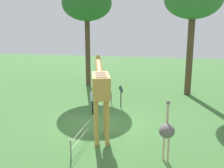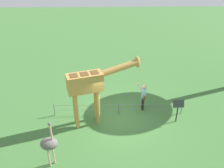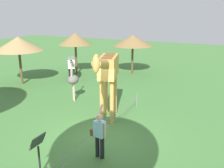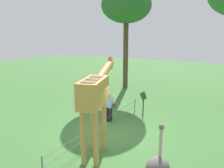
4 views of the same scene
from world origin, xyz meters
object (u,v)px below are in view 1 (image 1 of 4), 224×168
Objects in this scene: visitor at (95,99)px; tree_northeast at (87,4)px; tree_east at (193,0)px; ostrich at (167,131)px; info_sign at (121,92)px; giraffe at (100,87)px.

tree_northeast is at bearing 20.12° from visitor.
tree_east is (5.67, -5.33, 5.64)m from visitor.
ostrich is 11.45m from tree_east.
visitor is 9.38m from tree_northeast.
visitor is 2.01m from info_sign.
tree_northeast is at bearing 80.03° from tree_east.
giraffe is 2.10× the size of visitor.
ostrich is 0.28× the size of tree_east.
ostrich is 6.57m from info_sign.
ostrich is at bearing -118.95° from giraffe.
giraffe is 0.46× the size of tree_east.
ostrich is (-4.35, -3.91, 0.27)m from visitor.
giraffe is 1.65× the size of ostrich.
tree_east is 6.07× the size of info_sign.
tree_northeast is 8.64m from info_sign.
giraffe reaches higher than info_sign.
info_sign is (-5.43, -3.76, -5.57)m from tree_northeast.
tree_east is (10.01, -1.41, 5.37)m from ostrich.
tree_northeast is (7.06, 2.59, 5.61)m from visitor.
giraffe is 3.28m from visitor.
giraffe is 2.82× the size of info_sign.
ostrich reaches higher than visitor.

